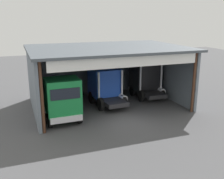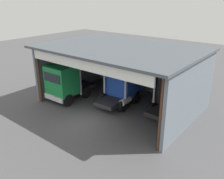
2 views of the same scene
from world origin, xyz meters
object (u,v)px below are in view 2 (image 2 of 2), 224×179
Objects in this scene: tool_cart at (119,85)px; oil_drum at (162,95)px; truck_green_right_bay at (65,82)px; truck_black_center_left_bay at (174,93)px; truck_blue_center_bay at (122,85)px.

oil_drum is at bearing 5.11° from tool_cart.
truck_black_center_left_bay is (9.03, 3.79, 0.03)m from truck_green_right_bay.
truck_blue_center_bay is 4.19m from oil_drum.
oil_drum is at bearing -141.13° from truck_green_right_bay.
tool_cart is at bearing -113.20° from truck_green_right_bay.
truck_green_right_bay reaches higher than oil_drum.
truck_black_center_left_bay is 4.52× the size of tool_cart.
truck_green_right_bay is 4.85× the size of tool_cart.
truck_black_center_left_bay is 7.14m from tool_cart.
truck_black_center_left_bay is 3.21m from oil_drum.
truck_blue_center_bay is at bearing -129.69° from oil_drum.
truck_black_center_left_bay is at bearing 8.36° from truck_blue_center_bay.
oil_drum is (-2.00, 2.10, -1.39)m from truck_black_center_left_bay.
truck_blue_center_bay is at bearing -148.85° from truck_green_right_bay.
truck_green_right_bay is 1.07× the size of truck_black_center_left_bay.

